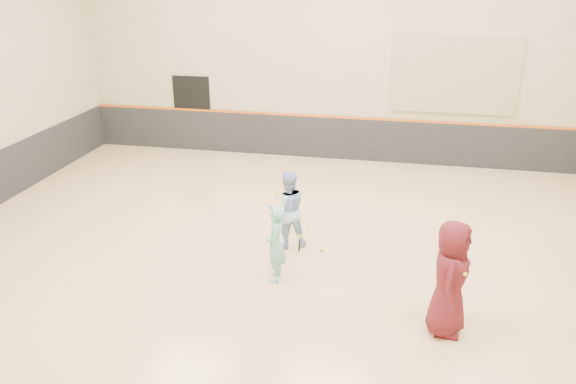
% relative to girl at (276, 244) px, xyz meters
% --- Properties ---
extents(room, '(15.04, 12.04, 6.22)m').
position_rel_girl_xyz_m(room, '(0.46, 0.88, 0.12)').
color(room, tan).
rests_on(room, ground).
extents(wainscot_back, '(14.90, 0.04, 1.20)m').
position_rel_girl_xyz_m(wainscot_back, '(0.46, 6.85, -0.09)').
color(wainscot_back, '#232326').
rests_on(wainscot_back, floor).
extents(accent_stripe, '(14.90, 0.03, 0.06)m').
position_rel_girl_xyz_m(accent_stripe, '(0.46, 6.84, 0.53)').
color(accent_stripe, '#D85914').
rests_on(accent_stripe, wall_back).
extents(acoustic_panel, '(3.20, 0.08, 2.00)m').
position_rel_girl_xyz_m(acoustic_panel, '(3.26, 6.83, 1.81)').
color(acoustic_panel, tan).
rests_on(acoustic_panel, wall_back).
extents(doorway, '(1.10, 0.05, 2.20)m').
position_rel_girl_xyz_m(doorway, '(-4.04, 6.86, 0.41)').
color(doorway, black).
rests_on(doorway, floor).
extents(girl, '(0.39, 0.54, 1.39)m').
position_rel_girl_xyz_m(girl, '(0.00, 0.00, 0.00)').
color(girl, '#6DBEB8').
rests_on(girl, floor).
extents(instructor, '(0.93, 0.84, 1.55)m').
position_rel_girl_xyz_m(instructor, '(-0.06, 1.31, 0.08)').
color(instructor, '#99B6EC').
rests_on(instructor, floor).
extents(young_man, '(0.70, 0.96, 1.81)m').
position_rel_girl_xyz_m(young_man, '(2.82, -0.94, 0.21)').
color(young_man, '#55141B').
rests_on(young_man, floor).
extents(held_racket, '(0.39, 0.39, 0.64)m').
position_rel_girl_xyz_m(held_racket, '(0.22, 1.16, -0.24)').
color(held_racket, '#ABDD30').
rests_on(held_racket, instructor).
extents(spare_racket, '(0.69, 0.69, 0.06)m').
position_rel_girl_xyz_m(spare_racket, '(-0.65, 3.76, -0.66)').
color(spare_racket, '#CDD62F').
rests_on(spare_racket, floor).
extents(ball_under_racket, '(0.07, 0.07, 0.07)m').
position_rel_girl_xyz_m(ball_under_racket, '(0.65, 1.18, -0.66)').
color(ball_under_racket, gold).
rests_on(ball_under_racket, floor).
extents(ball_in_hand, '(0.07, 0.07, 0.07)m').
position_rel_girl_xyz_m(ball_in_hand, '(2.99, -1.18, 0.44)').
color(ball_in_hand, '#C0D631').
rests_on(ball_in_hand, young_man).
extents(ball_beside_spare, '(0.07, 0.07, 0.07)m').
position_rel_girl_xyz_m(ball_beside_spare, '(-0.85, 3.81, -0.66)').
color(ball_beside_spare, gold).
rests_on(ball_beside_spare, floor).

